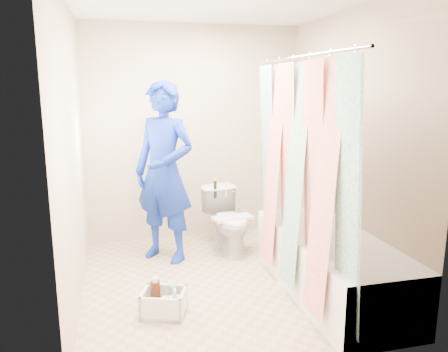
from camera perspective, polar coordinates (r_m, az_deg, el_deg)
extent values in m
plane|color=tan|center=(4.06, -0.40, -13.57)|extent=(2.60, 2.60, 0.00)
cube|color=silver|center=(3.73, -0.46, 21.97)|extent=(2.40, 2.60, 0.02)
cube|color=#B7A88C|center=(4.97, -3.95, 5.52)|extent=(2.40, 0.02, 2.40)
cube|color=#B7A88C|center=(2.49, 6.59, -0.86)|extent=(2.40, 0.02, 2.40)
cube|color=#B7A88C|center=(3.63, -19.21, 2.55)|extent=(0.02, 2.60, 2.40)
cube|color=#B7A88C|center=(4.16, 15.91, 3.86)|extent=(0.02, 2.60, 2.40)
cube|color=white|center=(3.88, 13.68, -11.18)|extent=(0.70, 1.75, 0.50)
cube|color=silver|center=(3.80, 13.84, -8.26)|extent=(0.58, 1.63, 0.06)
cylinder|color=silver|center=(3.44, 10.05, 15.10)|extent=(0.02, 1.90, 0.02)
cube|color=white|center=(3.51, 9.50, -0.23)|extent=(0.06, 1.75, 1.80)
imported|color=white|center=(4.64, 0.54, -5.83)|extent=(0.48, 0.71, 0.67)
cube|color=silver|center=(4.53, 1.10, -5.51)|extent=(0.44, 0.25, 0.03)
cylinder|color=black|center=(4.69, -1.16, -1.72)|extent=(0.03, 0.03, 0.20)
cylinder|color=gold|center=(4.66, -1.16, -0.44)|extent=(0.05, 0.05, 0.03)
cylinder|color=silver|center=(4.74, 0.25, -1.79)|extent=(0.03, 0.03, 0.16)
imported|color=#101AA4|center=(4.34, -7.80, 0.45)|extent=(0.77, 0.75, 1.79)
cube|color=silver|center=(3.57, -7.83, -17.25)|extent=(0.39, 0.35, 0.03)
cube|color=silver|center=(3.56, -10.32, -15.88)|extent=(0.11, 0.25, 0.19)
cube|color=silver|center=(3.50, -5.35, -16.29)|extent=(0.11, 0.25, 0.19)
cube|color=silver|center=(3.43, -8.34, -17.01)|extent=(0.31, 0.13, 0.19)
cube|color=silver|center=(3.63, -7.42, -15.23)|extent=(0.31, 0.13, 0.19)
cylinder|color=#45200D|center=(3.56, -8.94, -15.06)|extent=(0.08, 0.08, 0.22)
cylinder|color=silver|center=(3.55, -6.61, -15.31)|extent=(0.07, 0.07, 0.19)
cylinder|color=beige|center=(3.48, -7.72, -16.46)|extent=(0.05, 0.05, 0.14)
cylinder|color=#45200D|center=(3.51, -9.36, -16.94)|extent=(0.06, 0.06, 0.06)
cylinder|color=gold|center=(3.49, -9.38, -16.38)|extent=(0.07, 0.07, 0.01)
imported|color=silver|center=(3.45, -6.42, -15.99)|extent=(0.09, 0.10, 0.21)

